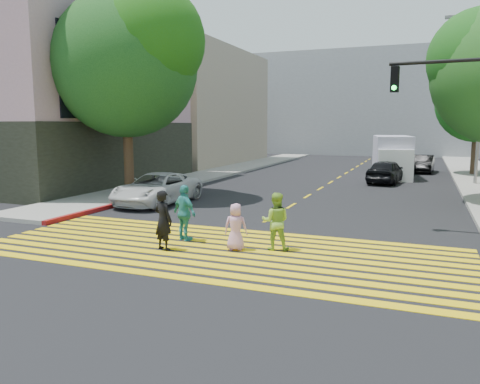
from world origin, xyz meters
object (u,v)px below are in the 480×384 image
Objects in this scene: pedestrian_woman at (276,221)px; silver_car at (403,158)px; white_sedan at (157,189)px; pedestrian_extra at (185,213)px; dark_car_near at (386,171)px; dark_car_parked at (423,164)px; pedestrian_child at (236,227)px; tree_left at (127,57)px; tree_right_far at (479,97)px; pedestrian_man at (163,220)px; white_van at (392,158)px.

silver_car is (2.07, 29.06, -0.08)m from pedestrian_woman.
pedestrian_woman reaches higher than white_sedan.
dark_car_near is at bearing -78.57° from pedestrian_extra.
pedestrian_woman is 0.41× the size of dark_car_parked.
pedestrian_child is at bearing -167.66° from pedestrian_extra.
pedestrian_extra is at bearing -25.27° from pedestrian_child.
pedestrian_woman reaches higher than dark_car_parked.
tree_left is 23.21m from tree_right_far.
pedestrian_man is at bearing -111.93° from tree_right_far.
pedestrian_extra is (-9.78, -23.24, -4.45)m from tree_right_far.
dark_car_near is 0.69× the size of white_van.
pedestrian_extra reaches higher than white_sedan.
tree_right_far is 24.68m from pedestrian_woman.
tree_right_far reaches higher than pedestrian_extra.
pedestrian_woman is at bearing 93.06° from dark_car_near.
pedestrian_extra is 17.52m from dark_car_near.
white_sedan is at bearing -25.43° from pedestrian_extra.
pedestrian_man is 0.34× the size of white_sedan.
white_van is (4.58, 20.33, 0.46)m from pedestrian_extra.
dark_car_near is 7.92m from dark_car_parked.
pedestrian_woman reaches higher than dark_car_near.
tree_left is 16.12m from dark_car_near.
dark_car_near is at bearing 93.62° from silver_car.
dark_car_near reaches higher than dark_car_parked.
tree_right_far is 1.89× the size of dark_car_near.
dark_car_parked is (3.68, 24.60, -0.16)m from pedestrian_woman.
white_sedan is (-6.13, 5.92, 0.02)m from pedestrian_child.
tree_right_far reaches higher than pedestrian_child.
white_sedan reaches higher than pedestrian_child.
tree_right_far is 7.17m from white_van.
pedestrian_man reaches higher than pedestrian_child.
silver_car is (4.91, 29.05, -0.12)m from pedestrian_extra.
dark_car_near is (4.51, 16.93, -0.13)m from pedestrian_extra.
pedestrian_man reaches higher than dark_car_near.
tree_right_far is 1.29× the size of white_van.
pedestrian_child reaches higher than dark_car_parked.
tree_left is 5.83× the size of pedestrian_extra.
pedestrian_woman is 17.02m from dark_car_near.
dark_car_parked is (1.62, -4.46, -0.08)m from silver_car.
tree_right_far reaches higher than pedestrian_woman.
tree_right_far is at bearing -86.49° from pedestrian_extra.
pedestrian_extra reaches higher than silver_car.
tree_left reaches higher than pedestrian_child.
dark_car_near is at bearing -129.91° from tree_right_far.
pedestrian_woman is 9.00m from white_sedan.
white_van is (-5.20, -2.91, -4.00)m from tree_right_far.
dark_car_parked is at bearing 157.44° from tree_right_far.
pedestrian_man is 0.43× the size of dark_car_parked.
tree_left is 12.68m from pedestrian_child.
tree_right_far is 4.70× the size of pedestrian_man.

